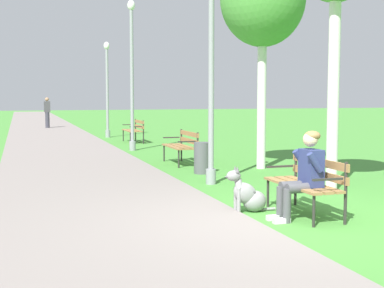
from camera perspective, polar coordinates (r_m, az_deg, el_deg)
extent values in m
plane|color=#478E38|center=(7.52, 9.51, -8.29)|extent=(120.00, 120.00, 0.00)
cube|color=gray|center=(30.57, -15.38, 1.71)|extent=(3.53, 60.00, 0.04)
cube|color=olive|center=(7.92, 10.38, -4.31)|extent=(0.14, 1.50, 0.04)
cube|color=olive|center=(8.00, 11.49, -4.23)|extent=(0.14, 1.50, 0.04)
cube|color=olive|center=(8.09, 12.57, -4.15)|extent=(0.14, 1.50, 0.04)
cube|color=olive|center=(8.12, 13.23, -3.13)|extent=(0.04, 1.50, 0.11)
cube|color=olive|center=(8.10, 13.26, -1.87)|extent=(0.04, 1.50, 0.11)
cylinder|color=#2D2B28|center=(8.55, 8.02, -5.11)|extent=(0.04, 0.04, 0.45)
cylinder|color=#2D2B28|center=(8.74, 10.88, -3.60)|extent=(0.04, 0.04, 0.85)
cube|color=#2D2B28|center=(8.58, 9.26, -2.35)|extent=(0.45, 0.04, 0.03)
cylinder|color=#2D2B28|center=(7.36, 12.73, -6.85)|extent=(0.04, 0.04, 0.45)
cylinder|color=#2D2B28|center=(7.57, 15.91, -5.04)|extent=(0.04, 0.04, 0.85)
cube|color=#2D2B28|center=(7.39, 14.13, -3.64)|extent=(0.45, 0.04, 0.03)
cube|color=olive|center=(13.65, -2.13, -0.29)|extent=(0.14, 1.50, 0.04)
cube|color=olive|center=(13.70, -1.42, -0.27)|extent=(0.14, 1.50, 0.04)
cube|color=olive|center=(13.75, -0.72, -0.25)|extent=(0.14, 1.50, 0.04)
cube|color=olive|center=(13.77, -0.31, 0.34)|extent=(0.04, 1.50, 0.11)
cube|color=olive|center=(13.75, -0.31, 1.09)|extent=(0.04, 1.50, 0.11)
cylinder|color=#2D2B28|center=(14.33, -2.97, -0.94)|extent=(0.04, 0.04, 0.45)
cylinder|color=#2D2B28|center=(14.44, -1.13, -0.09)|extent=(0.04, 0.04, 0.85)
cube|color=#2D2B28|center=(14.34, -2.20, 0.69)|extent=(0.45, 0.04, 0.03)
cylinder|color=#2D2B28|center=(13.01, -1.41, -1.55)|extent=(0.04, 0.04, 0.45)
cylinder|color=#2D2B28|center=(13.13, 0.60, -0.61)|extent=(0.04, 0.04, 0.85)
cube|color=#2D2B28|center=(13.02, -0.57, 0.25)|extent=(0.45, 0.04, 0.03)
cube|color=olive|center=(20.13, -6.85, 1.42)|extent=(0.14, 1.50, 0.04)
cube|color=olive|center=(20.16, -6.36, 1.43)|extent=(0.14, 1.50, 0.04)
cube|color=olive|center=(20.20, -5.87, 1.44)|extent=(0.14, 1.50, 0.04)
cube|color=olive|center=(20.21, -5.58, 1.84)|extent=(0.04, 1.50, 0.11)
cube|color=olive|center=(20.20, -5.59, 2.35)|extent=(0.04, 1.50, 0.11)
cylinder|color=#2D2B28|center=(20.82, -7.27, 0.91)|extent=(0.04, 0.04, 0.45)
cylinder|color=#2D2B28|center=(20.90, -5.98, 1.49)|extent=(0.04, 0.04, 0.85)
cube|color=#2D2B28|center=(20.83, -6.74, 2.04)|extent=(0.45, 0.04, 0.03)
cylinder|color=#2D2B28|center=(19.47, -6.52, 0.63)|extent=(0.04, 0.04, 0.45)
cylinder|color=#2D2B28|center=(19.55, -5.15, 1.25)|extent=(0.04, 0.04, 0.85)
cube|color=#2D2B28|center=(19.48, -5.96, 1.83)|extent=(0.45, 0.04, 0.03)
cylinder|color=#4C4C51|center=(7.76, 10.71, -4.35)|extent=(0.42, 0.14, 0.14)
cylinder|color=#4C4C51|center=(7.71, 9.30, -6.18)|extent=(0.11, 0.11, 0.47)
cube|color=silver|center=(7.71, 8.74, -7.68)|extent=(0.24, 0.09, 0.07)
cylinder|color=#4C4C51|center=(7.59, 11.43, -4.58)|extent=(0.42, 0.14, 0.14)
cylinder|color=#4C4C51|center=(7.53, 10.00, -6.45)|extent=(0.11, 0.11, 0.47)
cube|color=silver|center=(7.54, 9.43, -7.99)|extent=(0.24, 0.09, 0.07)
cube|color=navy|center=(7.74, 12.46, -2.47)|extent=(0.22, 0.36, 0.52)
cylinder|color=navy|center=(7.87, 11.37, -1.59)|extent=(0.25, 0.09, 0.30)
cylinder|color=navy|center=(7.52, 12.85, -1.92)|extent=(0.25, 0.09, 0.30)
sphere|color=beige|center=(7.69, 12.39, 0.48)|extent=(0.21, 0.21, 0.21)
ellipsoid|color=olive|center=(7.70, 12.59, 0.86)|extent=(0.22, 0.23, 0.14)
ellipsoid|color=gray|center=(8.18, 6.62, -6.01)|extent=(0.36, 0.28, 0.32)
ellipsoid|color=gray|center=(8.10, 5.65, -5.22)|extent=(0.50, 0.22, 0.48)
ellipsoid|color=#595959|center=(8.11, 5.98, -4.93)|extent=(0.35, 0.19, 0.27)
cylinder|color=gray|center=(8.12, 4.63, -5.86)|extent=(0.06, 0.06, 0.38)
cylinder|color=gray|center=(8.01, 4.96, -6.02)|extent=(0.06, 0.06, 0.38)
cylinder|color=gray|center=(8.03, 4.94, -4.25)|extent=(0.11, 0.17, 0.19)
ellipsoid|color=gray|center=(7.98, 4.42, -3.36)|extent=(0.22, 0.14, 0.16)
cone|color=#595959|center=(7.95, 3.75, -3.47)|extent=(0.10, 0.09, 0.09)
cone|color=#595959|center=(8.03, 4.57, -2.60)|extent=(0.06, 0.06, 0.09)
cone|color=#595959|center=(7.94, 4.81, -2.68)|extent=(0.06, 0.06, 0.09)
cylinder|color=gray|center=(8.29, 7.87, -6.83)|extent=(0.28, 0.04, 0.04)
cylinder|color=gray|center=(10.64, 2.01, -3.45)|extent=(0.20, 0.20, 0.30)
cylinder|color=gray|center=(10.53, 2.04, 7.15)|extent=(0.11, 0.11, 4.22)
cylinder|color=gray|center=(17.24, -6.29, -0.19)|extent=(0.20, 0.20, 0.30)
cylinder|color=gray|center=(17.18, -6.36, 6.65)|extent=(0.11, 0.11, 4.41)
ellipsoid|color=silver|center=(17.40, -6.44, 14.33)|extent=(0.24, 0.24, 0.32)
cylinder|color=gray|center=(22.83, -8.87, 1.07)|extent=(0.20, 0.20, 0.30)
cylinder|color=gray|center=(22.78, -8.93, 5.30)|extent=(0.11, 0.11, 3.67)
ellipsoid|color=silver|center=(22.87, -9.00, 10.20)|extent=(0.24, 0.24, 0.32)
cylinder|color=silver|center=(10.17, 14.71, 6.01)|extent=(0.21, 0.21, 3.85)
cylinder|color=silver|center=(12.92, 7.36, 4.76)|extent=(0.21, 0.21, 3.33)
cylinder|color=#515156|center=(12.06, 1.06, -1.48)|extent=(0.36, 0.36, 0.70)
cylinder|color=#383842|center=(29.64, -15.01, 2.44)|extent=(0.22, 0.22, 0.88)
cube|color=#3F3F42|center=(29.62, -15.05, 3.83)|extent=(0.32, 0.20, 0.56)
sphere|color=#A37556|center=(29.62, -15.06, 4.58)|extent=(0.20, 0.20, 0.20)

